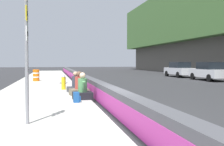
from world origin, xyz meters
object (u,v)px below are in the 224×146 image
Objects in this scene: construction_barrel at (36,75)px; parked_car_midline at (179,69)px; seated_person_foreground at (83,91)px; parked_car_fourth at (209,71)px; seated_person_middle at (79,88)px; fire_hydrant at (64,82)px; backpack at (76,97)px; route_sign_post at (27,42)px; seated_person_rear at (75,86)px.

construction_barrel is 16.17m from parked_car_midline.
seated_person_foreground is 0.25× the size of parked_car_fourth.
seated_person_middle is 15.79m from parked_car_fourth.
seated_person_foreground is (-4.18, -0.63, -0.09)m from fire_hydrant.
backpack is at bearing -169.62° from construction_barrel.
route_sign_post is 3.79× the size of construction_barrel.
route_sign_post is at bearing -177.44° from construction_barrel.
seated_person_middle is (1.34, 0.01, 0.00)m from seated_person_foreground.
route_sign_post reaches higher than fire_hydrant.
route_sign_post is 3.15× the size of seated_person_foreground.
route_sign_post reaches higher than parked_car_midline.
parked_car_fourth reaches higher than seated_person_rear.
route_sign_post is 15.67m from construction_barrel.
seated_person_middle is 0.25× the size of parked_car_midline.
parked_car_fourth is at bearing -50.77° from seated_person_foreground.
seated_person_foreground is 1.34m from seated_person_middle.
parked_car_fourth is at bearing -179.80° from parked_car_midline.
route_sign_post reaches higher than construction_barrel.
route_sign_post reaches higher than parked_car_fourth.
seated_person_rear is 1.14× the size of construction_barrel.
seated_person_foreground is 0.89m from backpack.
seated_person_rear is at bearing 1.54° from seated_person_foreground.
fire_hydrant is (8.34, -1.24, -1.65)m from route_sign_post.
parked_car_fourth is at bearing -49.39° from backpack.
seated_person_foreground is (4.16, -1.87, -1.74)m from route_sign_post.
parked_car_midline reaches higher than fire_hydrant.
route_sign_post is 8.59m from fire_hydrant.
backpack is at bearing -176.57° from fire_hydrant.
backpack is at bearing 171.66° from seated_person_middle.
parked_car_midline is at bearing -35.65° from route_sign_post.
seated_person_middle is 0.25× the size of parked_car_fourth.
seated_person_middle reaches higher than seated_person_rear.
route_sign_post is 4.15m from backpack.
parked_car_midline is (16.34, -12.83, 0.37)m from seated_person_foreground.
seated_person_rear is at bearing -159.29° from fire_hydrant.
construction_barrel is at bearing 12.68° from seated_person_foreground.
parked_car_fourth reaches higher than seated_person_foreground.
parked_car_fourth is (7.78, -12.93, 0.38)m from seated_person_rear.
backpack is at bearing 157.88° from seated_person_foreground.
seated_person_middle is 2.18m from backpack.
parked_car_fourth is (9.15, -12.87, 0.37)m from seated_person_middle.
fire_hydrant is at bearing 20.71° from seated_person_rear.
seated_person_foreground is at bearing 141.85° from parked_car_midline.
seated_person_middle is (-2.84, -0.61, -0.09)m from fire_hydrant.
seated_person_rear reaches higher than construction_barrel.
seated_person_rear is at bearing -164.00° from construction_barrel.
parked_car_fourth is (6.31, -13.48, 0.27)m from fire_hydrant.
construction_barrel is (7.23, 1.94, 0.03)m from fire_hydrant.
seated_person_rear is (6.87, -1.80, -1.76)m from route_sign_post.
route_sign_post is at bearing 161.37° from seated_person_middle.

